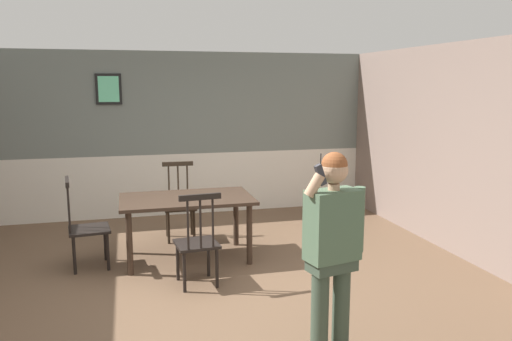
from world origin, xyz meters
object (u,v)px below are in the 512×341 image
object	(u,v)px
chair_at_table_head	(197,242)
chair_near_window	(180,204)
chair_by_doorway	(85,226)
person_figure	(333,241)
dining_table	(187,205)

from	to	relation	value
chair_at_table_head	chair_near_window	bearing A→B (deg)	84.61
chair_by_doorway	person_figure	xyz separation A→B (m)	(2.03, -2.49, 0.44)
chair_at_table_head	person_figure	distance (m)	1.89
dining_table	chair_near_window	distance (m)	0.89
dining_table	chair_at_table_head	size ratio (longest dim) A/B	1.53
chair_by_doorway	chair_at_table_head	bearing A→B (deg)	47.57
chair_near_window	person_figure	distance (m)	3.50
chair_near_window	person_figure	bearing A→B (deg)	105.33
dining_table	chair_near_window	bearing A→B (deg)	89.97
dining_table	chair_at_table_head	distance (m)	0.89
dining_table	person_figure	bearing A→B (deg)	-71.36
chair_near_window	person_figure	world-z (taller)	person_figure
chair_by_doorway	person_figure	world-z (taller)	person_figure
dining_table	chair_near_window	size ratio (longest dim) A/B	1.49
chair_near_window	chair_by_doorway	size ratio (longest dim) A/B	0.99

